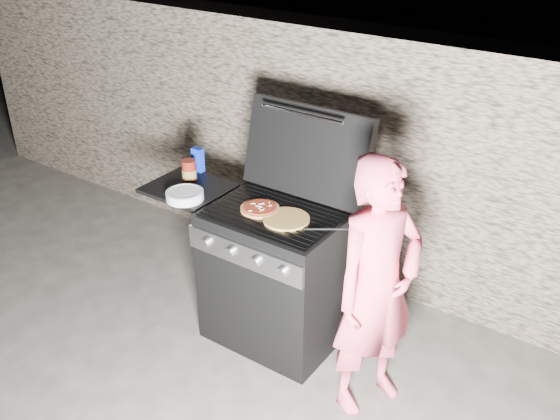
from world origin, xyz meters
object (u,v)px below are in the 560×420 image
Objects in this scene: gas_grill at (242,265)px; sauce_jar at (189,171)px; pizza_topped at (260,208)px; person at (377,289)px.

sauce_jar is at bearing 171.21° from gas_grill.
gas_grill is 5.76× the size of pizza_topped.
gas_grill is 9.40× the size of sauce_jar.
sauce_jar is 1.50m from person.
person is (1.01, -0.13, 0.29)m from gas_grill.
person is at bearing -7.22° from gas_grill.
sauce_jar is at bearing 172.78° from pizza_topped.
person reaches higher than sauce_jar.
person is at bearing -8.09° from pizza_topped.
person is at bearing -7.72° from sauce_jar.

